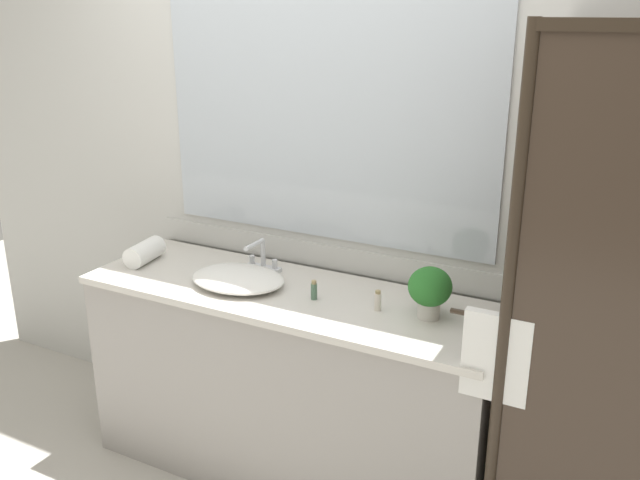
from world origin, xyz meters
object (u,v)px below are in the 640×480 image
Objects in this scene: sink_basin at (238,278)px; amenity_bottle_lotion at (314,290)px; rolled_towel_near_edge at (145,252)px; potted_plant at (430,289)px; faucet at (262,260)px; amenity_bottle_shampoo at (378,301)px.

amenity_bottle_lotion is at bearing 3.01° from sink_basin.
rolled_towel_near_edge is (-0.89, 0.01, 0.01)m from amenity_bottle_lotion.
sink_basin is 2.07× the size of potted_plant.
potted_plant is 1.36m from rolled_towel_near_edge.
faucet is 2.04× the size of amenity_bottle_shampoo.
faucet is at bearing 16.89° from rolled_towel_near_edge.
faucet is at bearing 166.66° from amenity_bottle_shampoo.
amenity_bottle_lotion is at bearing -0.51° from rolled_towel_near_edge.
faucet is 0.65m from amenity_bottle_shampoo.
amenity_bottle_lotion is at bearing -25.48° from faucet.
rolled_towel_near_edge is (-1.16, -0.01, 0.01)m from amenity_bottle_shampoo.
potted_plant is (0.83, -0.12, 0.07)m from faucet.
sink_basin is 5.18× the size of amenity_bottle_lotion.
amenity_bottle_lotion is (0.36, -0.17, -0.01)m from faucet.
amenity_bottle_shampoo is at bearing 3.67° from sink_basin.
potted_plant is at bearing -8.15° from faucet.
sink_basin is at bearing -176.99° from amenity_bottle_lotion.
amenity_bottle_lotion is at bearing -173.65° from potted_plant.
amenity_bottle_lotion is (-0.27, -0.02, -0.00)m from amenity_bottle_shampoo.
faucet is 0.83× the size of rolled_towel_near_edge.
amenity_bottle_shampoo is (0.63, -0.15, -0.01)m from faucet.
amenity_bottle_shampoo is (-0.20, -0.03, -0.08)m from potted_plant.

